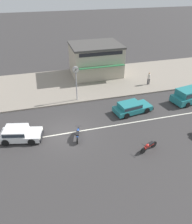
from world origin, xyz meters
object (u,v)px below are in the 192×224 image
object	(u,v)px
hatchback_teal_0	(132,107)
minivan_teal_3	(192,94)
motorcycle_1	(149,146)
street_clock	(76,76)
pedestrian_mid_kerb	(149,77)
shopfront_corner_warung	(96,59)
motorcycle_2	(78,134)
hatchback_white_2	(19,133)

from	to	relation	value
hatchback_teal_0	minivan_teal_3	size ratio (longest dim) A/B	0.81
minivan_teal_3	motorcycle_1	world-z (taller)	minivan_teal_3
hatchback_teal_0	minivan_teal_3	world-z (taller)	minivan_teal_3
minivan_teal_3	street_clock	xyz separation A→B (m)	(-12.15, 3.40, 2.15)
minivan_teal_3	pedestrian_mid_kerb	distance (m)	5.66
minivan_teal_3	shopfront_corner_warung	bearing A→B (deg)	128.54
motorcycle_1	shopfront_corner_warung	size ratio (longest dim) A/B	0.26
hatchback_teal_0	motorcycle_2	distance (m)	6.64
motorcycle_2	pedestrian_mid_kerb	xyz separation A→B (m)	(10.70, 8.08, 0.65)
motorcycle_1	street_clock	bearing A→B (deg)	112.24
hatchback_teal_0	street_clock	world-z (taller)	street_clock
hatchback_white_2	motorcycle_2	xyz separation A→B (m)	(4.81, -1.18, -0.16)
pedestrian_mid_kerb	shopfront_corner_warung	distance (m)	7.68
hatchback_teal_0	pedestrian_mid_kerb	size ratio (longest dim) A/B	2.62
motorcycle_2	minivan_teal_3	bearing A→B (deg)	13.00
hatchback_teal_0	shopfront_corner_warung	xyz separation A→B (m)	(-0.87, 10.65, 1.62)
minivan_teal_3	hatchback_teal_0	bearing A→B (deg)	-176.72
motorcycle_1	motorcycle_2	xyz separation A→B (m)	(-5.11, 3.05, 0.00)
hatchback_white_2	motorcycle_1	xyz separation A→B (m)	(9.92, -4.22, -0.17)
minivan_teal_3	pedestrian_mid_kerb	xyz separation A→B (m)	(-2.66, 4.99, 0.22)
hatchback_white_2	minivan_teal_3	distance (m)	18.28
street_clock	shopfront_corner_warung	world-z (taller)	shopfront_corner_warung
shopfront_corner_warung	hatchback_white_2	bearing A→B (deg)	-129.54
minivan_teal_3	motorcycle_1	size ratio (longest dim) A/B	2.99
minivan_teal_3	shopfront_corner_warung	xyz separation A→B (m)	(-8.15, 10.24, 1.37)
street_clock	pedestrian_mid_kerb	xyz separation A→B (m)	(9.49, 1.60, -1.92)
hatchback_teal_0	motorcycle_1	xyz separation A→B (m)	(-0.97, -5.72, -0.17)
hatchback_white_2	shopfront_corner_warung	size ratio (longest dim) A/B	0.58
street_clock	shopfront_corner_warung	size ratio (longest dim) A/B	0.58
hatchback_teal_0	street_clock	size ratio (longest dim) A/B	1.08
street_clock	shopfront_corner_warung	xyz separation A→B (m)	(4.00, 6.84, -0.78)
minivan_teal_3	motorcycle_2	size ratio (longest dim) A/B	2.69
minivan_teal_3	motorcycle_1	bearing A→B (deg)	-143.40
hatchback_white_2	shopfront_corner_warung	distance (m)	15.83
hatchback_white_2	pedestrian_mid_kerb	xyz separation A→B (m)	(15.52, 6.90, 0.48)
street_clock	minivan_teal_3	bearing A→B (deg)	-15.61
street_clock	hatchback_teal_0	bearing A→B (deg)	-38.09
street_clock	pedestrian_mid_kerb	world-z (taller)	street_clock
motorcycle_2	shopfront_corner_warung	bearing A→B (deg)	68.63
hatchback_white_2	motorcycle_1	distance (m)	10.78
hatchback_teal_0	hatchback_white_2	distance (m)	10.99
street_clock	motorcycle_1	bearing A→B (deg)	-67.76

